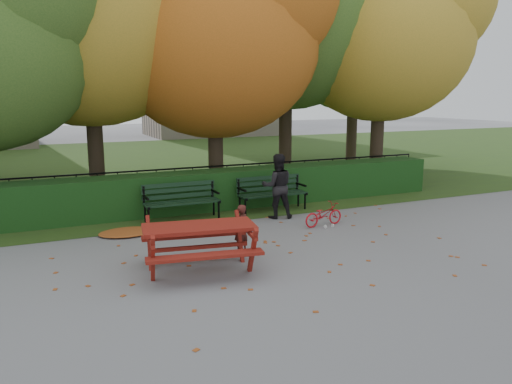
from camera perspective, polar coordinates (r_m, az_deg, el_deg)
name	(u,v)px	position (r m, az deg, el deg)	size (l,w,h in m)	color
ground	(306,257)	(9.34, 5.74, -7.39)	(90.00, 90.00, 0.00)	slate
grass_strip	(144,164)	(22.29, -12.66, 3.19)	(90.00, 90.00, 0.00)	#243A17
building_right	(209,52)	(37.89, -5.35, 15.61)	(9.00, 6.00, 12.00)	#B5A391
hedge	(220,189)	(13.17, -4.09, 0.32)	(13.00, 0.90, 1.00)	black
iron_fence	(210,183)	(13.90, -5.25, 1.02)	(14.00, 0.04, 1.02)	black
tree_b	(102,0)	(14.73, -17.22, 20.18)	(6.72, 6.40, 8.79)	black
tree_c	(228,27)	(14.72, -3.22, 18.36)	(6.30, 6.00, 8.00)	black
tree_e	(395,27)	(17.48, 15.57, 17.68)	(6.09, 5.80, 8.16)	black
tree_g	(365,34)	(21.75, 12.40, 17.20)	(6.30, 6.00, 8.55)	black
bench_left	(181,198)	(12.02, -8.57, -0.71)	(1.80, 0.57, 0.88)	black
bench_right	(271,190)	(12.87, 1.75, 0.18)	(1.80, 0.57, 0.88)	black
picnic_table	(199,235)	(8.47, -6.51, -4.94)	(2.08, 1.78, 0.91)	maroon
leaf_pile	(127,232)	(11.11, -14.51, -4.46)	(1.21, 0.84, 0.08)	maroon
leaf_scatter	(298,252)	(9.58, 4.84, -6.85)	(9.00, 5.70, 0.01)	maroon
child	(241,229)	(9.34, -1.76, -4.30)	(0.35, 0.23, 0.95)	#411915
adult	(277,186)	(12.02, 2.45, 0.67)	(0.76, 0.59, 1.57)	black
bicycle	(323,214)	(11.47, 7.72, -2.56)	(0.35, 1.02, 0.53)	red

